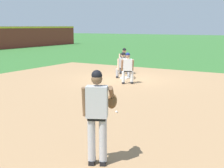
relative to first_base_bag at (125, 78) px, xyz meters
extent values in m
plane|color=#336B2D|center=(0.00, 0.00, -0.04)|extent=(160.00, 160.00, 0.00)
cube|color=#A87F56|center=(-4.55, -2.15, -0.04)|extent=(18.00, 18.00, 0.01)
cube|color=white|center=(0.00, 0.00, 0.00)|extent=(0.38, 0.38, 0.09)
sphere|color=white|center=(-5.74, -2.80, -0.01)|extent=(0.07, 0.07, 0.07)
cube|color=black|center=(-9.11, -4.19, 0.00)|extent=(0.28, 0.21, 0.09)
cylinder|color=#B2B2B7|center=(-9.15, -4.20, 0.46)|extent=(0.15, 0.15, 0.84)
cube|color=black|center=(-9.02, -4.38, 0.00)|extent=(0.28, 0.21, 0.09)
cylinder|color=#B2B2B7|center=(-9.05, -4.40, 0.46)|extent=(0.15, 0.15, 0.84)
cube|color=black|center=(-9.10, -4.30, 0.90)|extent=(0.33, 0.39, 0.06)
cube|color=#B2B2B7|center=(-9.10, -4.30, 1.22)|extent=(0.39, 0.46, 0.60)
sphere|color=brown|center=(-9.08, -4.29, 1.65)|extent=(0.21, 0.21, 0.21)
sphere|color=black|center=(-9.08, -4.29, 1.72)|extent=(0.20, 0.20, 0.20)
cube|color=black|center=(-9.00, -4.25, 1.69)|extent=(0.17, 0.20, 0.02)
cylinder|color=brown|center=(-9.14, -4.04, 1.19)|extent=(0.21, 0.16, 0.59)
cylinder|color=brown|center=(-8.72, -4.40, 1.31)|extent=(0.51, 0.31, 0.41)
ellipsoid|color=brown|center=(-8.65, -4.37, 1.14)|extent=(0.36, 0.31, 0.34)
cube|color=black|center=(0.30, -0.06, 0.00)|extent=(0.28, 0.21, 0.09)
cylinder|color=#B2B2B7|center=(0.34, -0.04, 0.23)|extent=(0.15, 0.15, 0.40)
cube|color=black|center=(0.04, 0.48, 0.00)|extent=(0.28, 0.21, 0.09)
cylinder|color=#B2B2B7|center=(0.08, 0.50, 0.23)|extent=(0.15, 0.15, 0.40)
cube|color=black|center=(0.21, 0.23, 0.46)|extent=(0.33, 0.39, 0.06)
cube|color=#B2B2B7|center=(0.21, 0.23, 0.73)|extent=(0.39, 0.46, 0.52)
sphere|color=#DBB28E|center=(0.19, 0.22, 1.12)|extent=(0.21, 0.21, 0.21)
sphere|color=black|center=(0.19, 0.22, 1.20)|extent=(0.20, 0.20, 0.20)
cube|color=black|center=(0.11, 0.18, 1.17)|extent=(0.17, 0.20, 0.02)
cylinder|color=#DBB28E|center=(-0.05, -0.18, 0.88)|extent=(0.56, 0.34, 0.24)
cylinder|color=#DBB28E|center=(0.01, 0.41, 0.67)|extent=(0.25, 0.18, 0.58)
ellipsoid|color=brown|center=(-0.25, -0.27, 0.80)|extent=(0.28, 0.28, 0.35)
cube|color=black|center=(-1.24, -0.58, 0.00)|extent=(0.28, 0.23, 0.09)
cylinder|color=white|center=(-1.28, -0.60, 0.28)|extent=(0.15, 0.15, 0.50)
cube|color=black|center=(-1.03, -0.91, 0.00)|extent=(0.28, 0.23, 0.09)
cylinder|color=white|center=(-1.06, -0.93, 0.28)|extent=(0.15, 0.15, 0.50)
cube|color=black|center=(-1.17, -0.77, 0.55)|extent=(0.35, 0.39, 0.06)
cube|color=white|center=(-1.17, -0.77, 0.85)|extent=(0.42, 0.47, 0.54)
sphere|color=#9E7051|center=(-1.15, -0.76, 1.25)|extent=(0.21, 0.21, 0.21)
sphere|color=navy|center=(-1.15, -0.76, 1.32)|extent=(0.20, 0.20, 0.20)
cube|color=navy|center=(-1.08, -0.71, 1.29)|extent=(0.19, 0.20, 0.02)
cylinder|color=#9E7051|center=(-1.18, -0.48, 0.81)|extent=(0.32, 0.25, 0.56)
cylinder|color=#9E7051|center=(-0.91, -0.90, 0.81)|extent=(0.32, 0.25, 0.56)
cube|color=black|center=(1.46, 0.62, 0.00)|extent=(0.28, 0.21, 0.09)
cylinder|color=#515154|center=(1.50, 0.64, 0.28)|extent=(0.15, 0.15, 0.50)
cube|color=black|center=(1.29, 0.98, 0.00)|extent=(0.28, 0.21, 0.09)
cylinder|color=#515154|center=(1.33, 1.00, 0.28)|extent=(0.15, 0.15, 0.50)
cube|color=black|center=(1.41, 0.82, 0.55)|extent=(0.33, 0.39, 0.06)
cube|color=#232326|center=(1.41, 0.82, 0.85)|extent=(0.39, 0.46, 0.54)
sphere|color=tan|center=(1.39, 0.81, 1.25)|extent=(0.21, 0.21, 0.21)
sphere|color=black|center=(1.39, 0.81, 1.32)|extent=(0.20, 0.20, 0.20)
cube|color=black|center=(1.31, 0.77, 1.29)|extent=(0.17, 0.20, 0.02)
cylinder|color=tan|center=(1.39, 0.53, 0.81)|extent=(0.33, 0.22, 0.56)
cylinder|color=tan|center=(1.17, 0.98, 0.81)|extent=(0.33, 0.22, 0.56)
camera|label=1|loc=(-13.84, -7.45, 2.62)|focal=50.00mm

